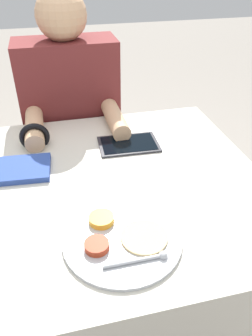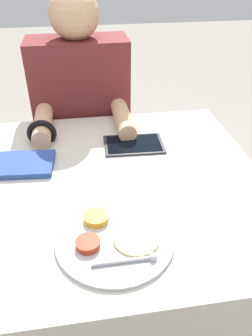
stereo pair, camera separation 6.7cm
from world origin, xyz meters
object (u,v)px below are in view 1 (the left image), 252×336
(thali_tray, at_px, (121,238))
(red_notebook, at_px, (20,170))
(tablet_device, at_px, (129,144))
(person_diner, at_px, (74,138))

(thali_tray, distance_m, red_notebook, 0.45)
(red_notebook, relative_size, tablet_device, 0.90)
(thali_tray, relative_size, person_diner, 0.25)
(red_notebook, bearing_deg, person_diner, 65.40)
(red_notebook, distance_m, person_diner, 0.53)
(thali_tray, distance_m, tablet_device, 0.47)
(thali_tray, relative_size, red_notebook, 1.50)
(tablet_device, distance_m, person_diner, 0.44)
(thali_tray, height_order, person_diner, person_diner)
(thali_tray, height_order, red_notebook, thali_tray)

